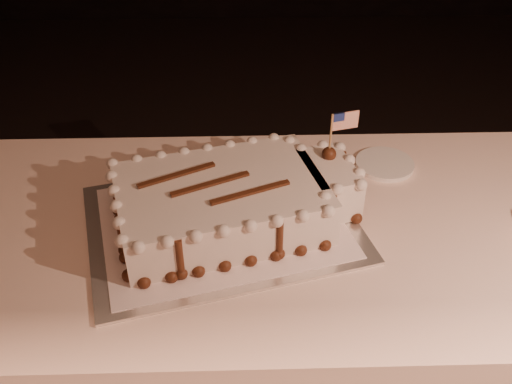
{
  "coord_description": "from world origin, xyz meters",
  "views": [
    {
      "loc": [
        -0.28,
        -0.42,
        1.62
      ],
      "look_at": [
        -0.25,
        0.6,
        0.84
      ],
      "focal_mm": 40.0,
      "sensor_mm": 36.0,
      "label": 1
    }
  ],
  "objects_px": {
    "cake_board": "(222,223)",
    "sheet_cake": "(235,200)",
    "banquet_table": "(347,327)",
    "side_plate": "(385,164)"
  },
  "relations": [
    {
      "from": "banquet_table",
      "to": "side_plate",
      "type": "bearing_deg",
      "value": 66.73
    },
    {
      "from": "banquet_table",
      "to": "side_plate",
      "type": "distance_m",
      "value": 0.46
    },
    {
      "from": "banquet_table",
      "to": "sheet_cake",
      "type": "height_order",
      "value": "sheet_cake"
    },
    {
      "from": "banquet_table",
      "to": "cake_board",
      "type": "distance_m",
      "value": 0.5
    },
    {
      "from": "cake_board",
      "to": "sheet_cake",
      "type": "bearing_deg",
      "value": 0.41
    },
    {
      "from": "banquet_table",
      "to": "sheet_cake",
      "type": "distance_m",
      "value": 0.53
    },
    {
      "from": "cake_board",
      "to": "sheet_cake",
      "type": "distance_m",
      "value": 0.07
    },
    {
      "from": "sheet_cake",
      "to": "cake_board",
      "type": "bearing_deg",
      "value": -164.77
    },
    {
      "from": "cake_board",
      "to": "sheet_cake",
      "type": "relative_size",
      "value": 1.02
    },
    {
      "from": "sheet_cake",
      "to": "banquet_table",
      "type": "bearing_deg",
      "value": -2.28
    }
  ]
}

